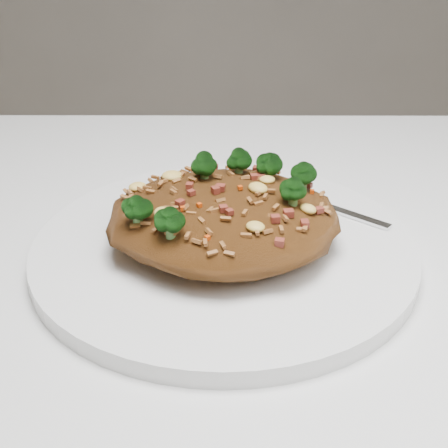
{
  "coord_description": "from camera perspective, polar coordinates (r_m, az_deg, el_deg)",
  "views": [
    {
      "loc": [
        -0.12,
        -0.36,
        1.01
      ],
      "look_at": [
        -0.12,
        0.06,
        0.78
      ],
      "focal_mm": 50.0,
      "sensor_mm": 36.0,
      "label": 1
    }
  ],
  "objects": [
    {
      "name": "plate",
      "position": [
        0.49,
        0.0,
        -2.23
      ],
      "size": [
        0.3,
        0.3,
        0.01
      ],
      "primitive_type": "cylinder",
      "color": "white",
      "rests_on": "dining_table"
    },
    {
      "name": "dining_table",
      "position": [
        0.52,
        13.63,
        -14.88
      ],
      "size": [
        1.2,
        0.8,
        0.75
      ],
      "color": "white",
      "rests_on": "ground"
    },
    {
      "name": "fork",
      "position": [
        0.55,
        8.14,
        2.01
      ],
      "size": [
        0.14,
        0.11,
        0.0
      ],
      "rotation": [
        0.0,
        0.0,
        -0.68
      ],
      "color": "silver",
      "rests_on": "plate"
    },
    {
      "name": "fried_rice",
      "position": [
        0.48,
        0.04,
        1.41
      ],
      "size": [
        0.18,
        0.16,
        0.06
      ],
      "color": "brown",
      "rests_on": "plate"
    }
  ]
}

